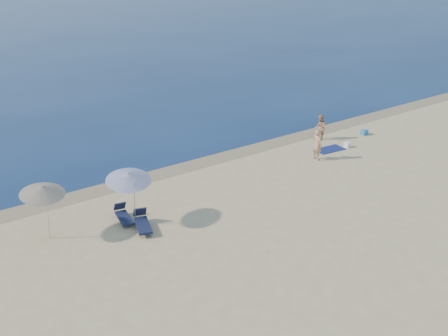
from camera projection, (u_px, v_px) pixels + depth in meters
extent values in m
cube|color=#847254|center=(240.00, 152.00, 33.38)|extent=(240.00, 1.60, 0.00)
imported|color=tan|center=(317.00, 144.00, 31.92)|extent=(0.45, 0.67, 1.80)
imported|color=tan|center=(320.00, 127.00, 35.10)|extent=(0.97, 0.98, 1.60)
cube|color=#0F1A4E|center=(330.00, 149.00, 33.72)|extent=(1.91, 1.19, 0.03)
cube|color=white|center=(347.00, 145.00, 34.05)|extent=(0.40, 0.36, 0.30)
cube|color=#2171B3|center=(364.00, 132.00, 36.22)|extent=(0.47, 0.35, 0.32)
cylinder|color=silver|center=(135.00, 204.00, 24.35)|extent=(0.18, 0.47, 2.29)
cone|color=white|center=(128.00, 177.00, 24.25)|extent=(2.50, 2.52, 0.73)
sphere|color=silver|center=(128.00, 173.00, 24.17)|extent=(0.07, 0.07, 0.07)
cylinder|color=silver|center=(48.00, 217.00, 23.28)|extent=(0.05, 0.38, 2.23)
cone|color=beige|center=(42.00, 190.00, 23.10)|extent=(1.94, 1.97, 0.63)
sphere|color=silver|center=(42.00, 186.00, 23.03)|extent=(0.07, 0.07, 0.07)
cube|color=#141B38|center=(124.00, 218.00, 25.07)|extent=(0.79, 1.50, 0.09)
cube|color=#141B38|center=(120.00, 206.00, 25.56)|extent=(0.58, 0.44, 0.46)
cylinder|color=#A5A5AD|center=(129.00, 219.00, 25.19)|extent=(0.03, 0.03, 0.21)
cube|color=#141B37|center=(143.00, 225.00, 24.36)|extent=(1.06, 1.66, 0.10)
cube|color=#141B37|center=(140.00, 212.00, 24.94)|extent=(0.67, 0.55, 0.50)
cylinder|color=#A5A5AD|center=(148.00, 227.00, 24.47)|extent=(0.03, 0.03, 0.23)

